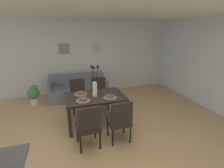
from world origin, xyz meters
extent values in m
plane|color=tan|center=(0.00, 0.00, 0.00)|extent=(9.00, 9.00, 0.00)
cube|color=silver|center=(0.00, 3.25, 1.30)|extent=(9.00, 0.10, 2.60)
cube|color=white|center=(3.65, 0.40, 1.30)|extent=(0.10, 6.30, 2.60)
cube|color=white|center=(0.00, 0.40, 2.64)|extent=(9.00, 7.20, 0.08)
cube|color=black|center=(0.21, 0.72, 0.71)|extent=(1.40, 0.95, 0.05)
cube|color=black|center=(0.85, 1.13, 0.34)|extent=(0.07, 0.07, 0.69)
cube|color=black|center=(-0.43, 1.13, 0.34)|extent=(0.07, 0.07, 0.69)
cube|color=black|center=(0.85, 0.31, 0.34)|extent=(0.07, 0.07, 0.69)
cube|color=black|center=(-0.43, 0.31, 0.34)|extent=(0.07, 0.07, 0.69)
cube|color=black|center=(-0.10, -0.08, 0.42)|extent=(0.46, 0.46, 0.08)
cube|color=black|center=(-0.09, -0.27, 0.68)|extent=(0.42, 0.08, 0.48)
cylinder|color=black|center=(0.08, 0.12, 0.19)|extent=(0.04, 0.04, 0.38)
cylinder|color=black|center=(-0.30, 0.10, 0.19)|extent=(0.04, 0.04, 0.38)
cylinder|color=black|center=(0.10, -0.26, 0.19)|extent=(0.04, 0.04, 0.38)
cylinder|color=black|center=(-0.28, -0.28, 0.19)|extent=(0.04, 0.04, 0.38)
cube|color=black|center=(-0.10, 1.52, 0.42)|extent=(0.46, 0.46, 0.08)
cube|color=black|center=(-0.11, 1.71, 0.68)|extent=(0.42, 0.08, 0.48)
cylinder|color=black|center=(-0.28, 1.32, 0.19)|extent=(0.04, 0.04, 0.38)
cylinder|color=black|center=(0.10, 1.34, 0.19)|extent=(0.04, 0.04, 0.38)
cylinder|color=black|center=(-0.30, 1.70, 0.19)|extent=(0.04, 0.04, 0.38)
cylinder|color=black|center=(0.08, 1.72, 0.19)|extent=(0.04, 0.04, 0.38)
cube|color=black|center=(0.54, -0.07, 0.42)|extent=(0.44, 0.44, 0.08)
cube|color=black|center=(0.54, -0.26, 0.68)|extent=(0.42, 0.06, 0.48)
cylinder|color=black|center=(0.74, 0.12, 0.19)|extent=(0.04, 0.04, 0.38)
cylinder|color=black|center=(0.36, 0.13, 0.19)|extent=(0.04, 0.04, 0.38)
cylinder|color=black|center=(0.73, -0.26, 0.19)|extent=(0.04, 0.04, 0.38)
cylinder|color=black|center=(0.35, -0.25, 0.19)|extent=(0.04, 0.04, 0.38)
cube|color=black|center=(0.51, 1.51, 0.42)|extent=(0.44, 0.44, 0.08)
cube|color=black|center=(0.51, 1.70, 0.68)|extent=(0.42, 0.06, 0.48)
cylinder|color=black|center=(0.32, 1.32, 0.19)|extent=(0.04, 0.04, 0.38)
cylinder|color=black|center=(0.70, 1.32, 0.19)|extent=(0.04, 0.04, 0.38)
cylinder|color=black|center=(0.32, 1.70, 0.19)|extent=(0.04, 0.04, 0.38)
cylinder|color=black|center=(0.70, 1.70, 0.19)|extent=(0.04, 0.04, 0.38)
cylinder|color=white|center=(0.21, 0.72, 0.91)|extent=(0.11, 0.11, 0.34)
cylinder|color=black|center=(0.27, 0.74, 1.24)|extent=(0.05, 0.12, 0.37)
sphere|color=black|center=(0.30, 0.75, 1.44)|extent=(0.07, 0.07, 0.07)
cylinder|color=black|center=(0.18, 0.77, 1.24)|extent=(0.08, 0.05, 0.38)
sphere|color=black|center=(0.17, 0.80, 1.44)|extent=(0.07, 0.07, 0.07)
cylinder|color=black|center=(0.19, 0.66, 1.24)|extent=(0.15, 0.06, 0.36)
sphere|color=black|center=(0.18, 0.63, 1.44)|extent=(0.07, 0.07, 0.07)
cylinder|color=#7F705B|center=(-0.10, 0.51, 0.74)|extent=(0.32, 0.32, 0.01)
cylinder|color=brown|center=(-0.10, 0.51, 0.78)|extent=(0.17, 0.17, 0.06)
cylinder|color=brown|center=(-0.10, 0.51, 0.79)|extent=(0.13, 0.13, 0.04)
cylinder|color=#7F705B|center=(-0.10, 0.93, 0.74)|extent=(0.32, 0.32, 0.01)
cylinder|color=brown|center=(-0.10, 0.93, 0.78)|extent=(0.17, 0.17, 0.06)
cylinder|color=brown|center=(-0.10, 0.93, 0.79)|extent=(0.13, 0.13, 0.04)
cylinder|color=#7F705B|center=(0.53, 0.51, 0.74)|extent=(0.32, 0.32, 0.01)
cylinder|color=brown|center=(0.53, 0.51, 0.78)|extent=(0.17, 0.17, 0.06)
cylinder|color=brown|center=(0.53, 0.51, 0.79)|extent=(0.13, 0.13, 0.04)
cube|color=slate|center=(-0.01, 2.57, 0.21)|extent=(1.93, 0.84, 0.42)
cube|color=slate|center=(-0.01, 2.91, 0.61)|extent=(1.93, 0.16, 0.38)
cube|color=slate|center=(0.90, 2.57, 0.52)|extent=(0.10, 0.84, 0.20)
cube|color=slate|center=(-0.93, 2.57, 0.52)|extent=(0.10, 0.84, 0.20)
cube|color=#B2ADA3|center=(-0.36, 3.18, 1.65)|extent=(0.40, 0.02, 0.39)
cube|color=gray|center=(-0.36, 3.17, 1.65)|extent=(0.35, 0.01, 0.34)
cube|color=#B2ADA3|center=(0.79, 3.18, 1.65)|extent=(0.32, 0.02, 0.28)
cube|color=#B2B2AD|center=(0.79, 3.17, 1.65)|extent=(0.27, 0.01, 0.23)
cylinder|color=silver|center=(-1.41, 2.38, 0.11)|extent=(0.24, 0.24, 0.22)
sphere|color=#42844C|center=(-1.41, 2.38, 0.40)|extent=(0.36, 0.36, 0.36)
sphere|color=#42844C|center=(-1.36, 2.35, 0.56)|extent=(0.22, 0.22, 0.22)
camera|label=1|loc=(-0.50, -3.00, 2.21)|focal=26.95mm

